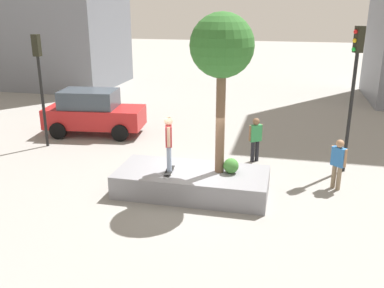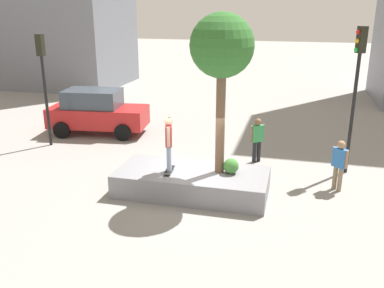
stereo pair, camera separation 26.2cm
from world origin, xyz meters
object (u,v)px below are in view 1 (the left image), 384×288
(skateboarder, at_px, (169,140))
(plaza_tree, at_px, (222,48))
(planter_ledge, at_px, (192,182))
(sedan_parked, at_px, (93,112))
(traffic_light_median, at_px, (40,72))
(traffic_light_corner, at_px, (354,77))
(bystander_watching, at_px, (255,137))
(skateboard, at_px, (169,170))
(passerby_with_bag, at_px, (338,161))

(skateboarder, bearing_deg, plaza_tree, 15.01)
(planter_ledge, bearing_deg, sedan_parked, 138.09)
(sedan_parked, distance_m, traffic_light_median, 3.17)
(planter_ledge, bearing_deg, traffic_light_corner, 31.78)
(bystander_watching, bearing_deg, sedan_parked, 165.55)
(skateboard, relative_size, traffic_light_median, 0.18)
(plaza_tree, xyz_separation_m, skateboarder, (-1.51, -0.40, -2.72))
(skateboard, bearing_deg, passerby_with_bag, 17.15)
(traffic_light_median, bearing_deg, skateboard, -28.30)
(planter_ledge, distance_m, traffic_light_median, 8.21)
(plaza_tree, height_order, traffic_light_corner, plaza_tree)
(traffic_light_median, bearing_deg, passerby_with_bag, -9.07)
(plaza_tree, bearing_deg, sedan_parked, 142.77)
(sedan_parked, xyz_separation_m, passerby_with_bag, (10.33, -3.90, -0.08))
(planter_ledge, relative_size, skateboarder, 2.78)
(skateboarder, bearing_deg, bystander_watching, 56.34)
(passerby_with_bag, bearing_deg, planter_ledge, -163.16)
(traffic_light_median, bearing_deg, sedan_parked, 60.06)
(skateboard, bearing_deg, skateboarder, 26.57)
(skateboarder, height_order, passerby_with_bag, skateboarder)
(passerby_with_bag, bearing_deg, traffic_light_corner, 76.14)
(planter_ledge, bearing_deg, plaza_tree, 11.53)
(skateboard, relative_size, traffic_light_corner, 0.16)
(planter_ledge, height_order, traffic_light_corner, traffic_light_corner)
(planter_ledge, xyz_separation_m, skateboard, (-0.67, -0.23, 0.42))
(traffic_light_median, distance_m, bystander_watching, 8.99)
(planter_ledge, height_order, bystander_watching, bystander_watching)
(sedan_parked, xyz_separation_m, traffic_light_median, (-1.19, -2.06, 2.09))
(skateboarder, xyz_separation_m, traffic_light_corner, (5.56, 3.26, 1.61))
(passerby_with_bag, bearing_deg, skateboard, -162.85)
(planter_ledge, height_order, passerby_with_bag, passerby_with_bag)
(skateboard, height_order, traffic_light_median, traffic_light_median)
(plaza_tree, bearing_deg, skateboard, -164.99)
(skateboarder, distance_m, sedan_parked, 7.59)
(plaza_tree, height_order, bystander_watching, plaza_tree)
(sedan_parked, relative_size, bystander_watching, 2.69)
(plaza_tree, height_order, traffic_light_median, plaza_tree)
(traffic_light_median, bearing_deg, traffic_light_corner, -0.79)
(skateboarder, bearing_deg, planter_ledge, 19.20)
(bystander_watching, bearing_deg, planter_ledge, -117.01)
(plaza_tree, distance_m, skateboarder, 3.14)
(traffic_light_corner, xyz_separation_m, bystander_watching, (-3.20, 0.28, -2.42))
(sedan_parked, distance_m, traffic_light_corner, 11.22)
(plaza_tree, relative_size, traffic_light_corner, 0.95)
(plaza_tree, distance_m, sedan_parked, 9.09)
(skateboard, distance_m, passerby_with_bag, 5.39)
(sedan_parked, relative_size, traffic_light_corner, 0.91)
(planter_ledge, distance_m, plaza_tree, 4.24)
(skateboarder, relative_size, passerby_with_bag, 1.02)
(planter_ledge, height_order, plaza_tree, plaza_tree)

